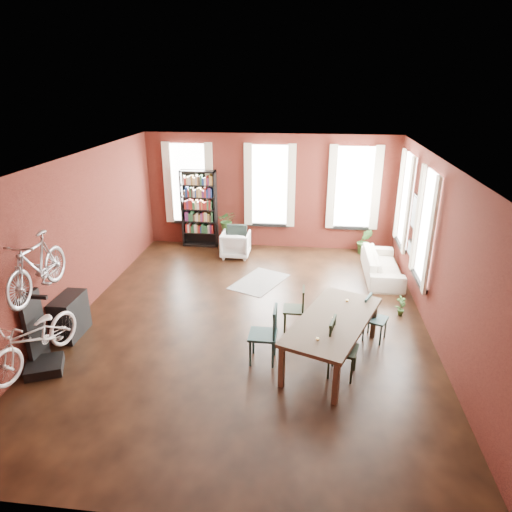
# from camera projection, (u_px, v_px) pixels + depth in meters

# --- Properties ---
(room) EXTENTS (9.00, 9.04, 3.22)m
(room) POSITION_uv_depth(u_px,v_px,m) (265.00, 211.00, 8.96)
(room) COLOR black
(room) RESTS_ON ground
(dining_table) EXTENTS (1.84, 2.56, 0.79)m
(dining_table) POSITION_uv_depth(u_px,v_px,m) (332.00, 340.00, 7.82)
(dining_table) COLOR brown
(dining_table) RESTS_ON ground
(dining_chair_a) EXTENTS (0.48, 0.48, 1.02)m
(dining_chair_a) POSITION_uv_depth(u_px,v_px,m) (263.00, 335.00, 7.75)
(dining_chair_a) COLOR #1A3A3A
(dining_chair_a) RESTS_ON ground
(dining_chair_b) EXTENTS (0.41, 0.41, 0.87)m
(dining_chair_b) POSITION_uv_depth(u_px,v_px,m) (294.00, 309.00, 8.77)
(dining_chair_b) COLOR black
(dining_chair_b) RESTS_ON ground
(dining_chair_c) EXTENTS (0.55, 0.55, 0.99)m
(dining_chair_c) POSITION_uv_depth(u_px,v_px,m) (343.00, 349.00, 7.38)
(dining_chair_c) COLOR black
(dining_chair_c) RESTS_ON ground
(dining_chair_d) EXTENTS (0.52, 0.52, 0.85)m
(dining_chair_d) POSITION_uv_depth(u_px,v_px,m) (376.00, 319.00, 8.43)
(dining_chair_d) COLOR #1C3D3E
(dining_chair_d) RESTS_ON ground
(bookshelf) EXTENTS (1.00, 0.32, 2.20)m
(bookshelf) POSITION_uv_depth(u_px,v_px,m) (199.00, 209.00, 12.99)
(bookshelf) COLOR black
(bookshelf) RESTS_ON ground
(white_armchair) EXTENTS (0.75, 0.70, 0.77)m
(white_armchair) POSITION_uv_depth(u_px,v_px,m) (236.00, 243.00, 12.42)
(white_armchair) COLOR silver
(white_armchair) RESTS_ON ground
(cream_sofa) EXTENTS (0.61, 2.08, 0.81)m
(cream_sofa) POSITION_uv_depth(u_px,v_px,m) (382.00, 261.00, 11.13)
(cream_sofa) COLOR beige
(cream_sofa) RESTS_ON ground
(striped_rug) EXTENTS (1.45, 1.73, 0.01)m
(striped_rug) POSITION_uv_depth(u_px,v_px,m) (259.00, 282.00, 10.98)
(striped_rug) COLOR black
(striped_rug) RESTS_ON ground
(bike_trainer) EXTENTS (0.75, 0.75, 0.17)m
(bike_trainer) POSITION_uv_depth(u_px,v_px,m) (45.00, 366.00, 7.62)
(bike_trainer) COLOR black
(bike_trainer) RESTS_ON ground
(bike_wall_rack) EXTENTS (0.16, 0.60, 1.30)m
(bike_wall_rack) POSITION_uv_depth(u_px,v_px,m) (35.00, 328.00, 7.67)
(bike_wall_rack) COLOR black
(bike_wall_rack) RESTS_ON ground
(console_table) EXTENTS (0.40, 0.80, 0.80)m
(console_table) POSITION_uv_depth(u_px,v_px,m) (70.00, 316.00, 8.58)
(console_table) COLOR black
(console_table) RESTS_ON ground
(plant_stand) EXTENTS (0.33, 0.33, 0.56)m
(plant_stand) POSITION_uv_depth(u_px,v_px,m) (227.00, 239.00, 13.06)
(plant_stand) COLOR black
(plant_stand) RESTS_ON ground
(plant_by_sofa) EXTENTS (0.47, 0.77, 0.33)m
(plant_by_sofa) POSITION_uv_depth(u_px,v_px,m) (364.00, 248.00, 12.68)
(plant_by_sofa) COLOR #305F26
(plant_by_sofa) RESTS_ON ground
(plant_small) EXTENTS (0.41, 0.49, 0.16)m
(plant_small) POSITION_uv_depth(u_px,v_px,m) (400.00, 312.00, 9.41)
(plant_small) COLOR #325C25
(plant_small) RESTS_ON ground
(bicycle_floor) EXTENTS (0.84, 1.09, 1.86)m
(bicycle_floor) POSITION_uv_depth(u_px,v_px,m) (31.00, 314.00, 7.23)
(bicycle_floor) COLOR silver
(bicycle_floor) RESTS_ON bike_trainer
(bicycle_hung) EXTENTS (0.47, 1.00, 1.66)m
(bicycle_hung) POSITION_uv_depth(u_px,v_px,m) (33.00, 247.00, 7.10)
(bicycle_hung) COLOR #A5A8AD
(bicycle_hung) RESTS_ON bike_wall_rack
(plant_on_stand) EXTENTS (0.58, 0.63, 0.43)m
(plant_on_stand) POSITION_uv_depth(u_px,v_px,m) (227.00, 222.00, 12.86)
(plant_on_stand) COLOR #2B5622
(plant_on_stand) RESTS_ON plant_stand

